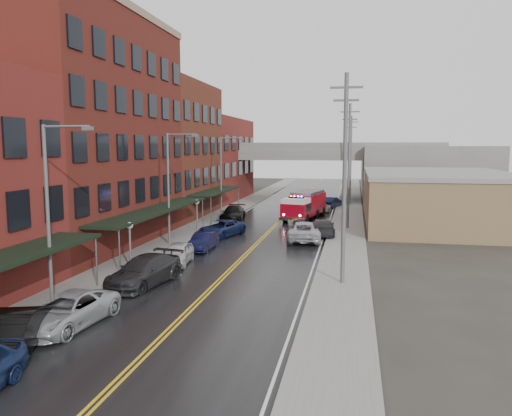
{
  "coord_description": "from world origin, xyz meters",
  "views": [
    {
      "loc": [
        7.75,
        -13.5,
        7.97
      ],
      "look_at": [
        -0.03,
        25.85,
        3.0
      ],
      "focal_mm": 35.0,
      "sensor_mm": 36.0,
      "label": 1
    }
  ],
  "objects": [
    {
      "name": "parked_car_left_5",
      "position": [
        -3.6,
        22.8,
        0.68
      ],
      "size": [
        1.48,
        4.12,
        1.35
      ],
      "primitive_type": "imported",
      "rotation": [
        0.0,
        0.0,
        -0.01
      ],
      "color": "black",
      "rests_on": "ground"
    },
    {
      "name": "street_lamp_0",
      "position": [
        -6.55,
        8.0,
        5.19
      ],
      "size": [
        2.64,
        0.22,
        9.0
      ],
      "color": "#59595B",
      "rests_on": "ground"
    },
    {
      "name": "ground",
      "position": [
        0.0,
        0.0,
        0.0
      ],
      "size": [
        220.0,
        220.0,
        0.0
      ],
      "primitive_type": "plane",
      "color": "#2D2B26",
      "rests_on": "ground"
    },
    {
      "name": "brick_building_c",
      "position": [
        -13.3,
        40.5,
        7.5
      ],
      "size": [
        9.0,
        15.0,
        15.0
      ],
      "primitive_type": "cube",
      "color": "#59271A",
      "rests_on": "ground"
    },
    {
      "name": "awning_2",
      "position": [
        -7.49,
        40.5,
        2.99
      ],
      "size": [
        2.6,
        13.0,
        3.09
      ],
      "color": "black",
      "rests_on": "ground"
    },
    {
      "name": "utility_pole_0",
      "position": [
        7.2,
        15.0,
        6.31
      ],
      "size": [
        1.8,
        0.24,
        12.0
      ],
      "color": "#59595B",
      "rests_on": "ground"
    },
    {
      "name": "sidewalk_right",
      "position": [
        7.3,
        30.0,
        0.07
      ],
      "size": [
        3.0,
        160.0,
        0.15
      ],
      "primitive_type": "cube",
      "color": "slate",
      "rests_on": "ground"
    },
    {
      "name": "sidewalk_left",
      "position": [
        -7.3,
        30.0,
        0.07
      ],
      "size": [
        3.0,
        160.0,
        0.15
      ],
      "primitive_type": "cube",
      "color": "slate",
      "rests_on": "ground"
    },
    {
      "name": "parked_car_left_3",
      "position": [
        -4.02,
        12.77,
        0.83
      ],
      "size": [
        3.31,
        6.06,
        1.67
      ],
      "primitive_type": "imported",
      "rotation": [
        0.0,
        0.0,
        -0.18
      ],
      "color": "#252628",
      "rests_on": "ground"
    },
    {
      "name": "parked_car_left_2",
      "position": [
        -4.58,
        5.8,
        0.74
      ],
      "size": [
        3.01,
        5.55,
        1.48
      ],
      "primitive_type": "imported",
      "rotation": [
        0.0,
        0.0,
        -0.11
      ],
      "color": "#9FA1A7",
      "rests_on": "ground"
    },
    {
      "name": "overpass",
      "position": [
        0.0,
        62.0,
        5.99
      ],
      "size": [
        40.0,
        10.0,
        7.5
      ],
      "color": "slate",
      "rests_on": "ground"
    },
    {
      "name": "parked_car_right_2",
      "position": [
        3.6,
        45.75,
        0.8
      ],
      "size": [
        3.23,
        5.06,
        1.6
      ],
      "primitive_type": "imported",
      "rotation": [
        0.0,
        0.0,
        2.83
      ],
      "color": "silver",
      "rests_on": "ground"
    },
    {
      "name": "globe_lamp_2",
      "position": [
        -6.4,
        30.0,
        2.31
      ],
      "size": [
        0.44,
        0.44,
        3.12
      ],
      "color": "#59595B",
      "rests_on": "ground"
    },
    {
      "name": "parked_car_left_4",
      "position": [
        -3.97,
        18.11,
        0.73
      ],
      "size": [
        2.22,
        4.47,
        1.46
      ],
      "primitive_type": "imported",
      "rotation": [
        0.0,
        0.0,
        0.12
      ],
      "color": "#BCBCBC",
      "rests_on": "ground"
    },
    {
      "name": "globe_lamp_1",
      "position": [
        -6.4,
        16.0,
        2.31
      ],
      "size": [
        0.44,
        0.44,
        3.12
      ],
      "color": "#59595B",
      "rests_on": "ground"
    },
    {
      "name": "curb_left",
      "position": [
        -5.65,
        30.0,
        0.07
      ],
      "size": [
        0.3,
        160.0,
        0.15
      ],
      "primitive_type": "cube",
      "color": "gray",
      "rests_on": "ground"
    },
    {
      "name": "tan_building",
      "position": [
        16.0,
        40.0,
        2.5
      ],
      "size": [
        14.0,
        22.0,
        5.0
      ],
      "primitive_type": "cube",
      "color": "olive",
      "rests_on": "ground"
    },
    {
      "name": "curb_right",
      "position": [
        5.65,
        30.0,
        0.07
      ],
      "size": [
        0.3,
        160.0,
        0.15
      ],
      "primitive_type": "cube",
      "color": "gray",
      "rests_on": "ground"
    },
    {
      "name": "parked_car_left_6",
      "position": [
        -3.76,
        28.8,
        0.72
      ],
      "size": [
        3.95,
        5.68,
        1.44
      ],
      "primitive_type": "imported",
      "rotation": [
        0.0,
        0.0,
        -0.33
      ],
      "color": "#14204D",
      "rests_on": "ground"
    },
    {
      "name": "fire_truck",
      "position": [
        2.42,
        40.72,
        1.63
      ],
      "size": [
        4.64,
        8.63,
        3.01
      ],
      "rotation": [
        0.0,
        0.0,
        -0.21
      ],
      "color": "maroon",
      "rests_on": "ground"
    },
    {
      "name": "parked_car_left_1",
      "position": [
        -5.0,
        2.56,
        0.81
      ],
      "size": [
        3.11,
        5.22,
        1.62
      ],
      "primitive_type": "imported",
      "rotation": [
        0.0,
        0.0,
        0.3
      ],
      "color": "black",
      "rests_on": "ground"
    },
    {
      "name": "brick_building_b",
      "position": [
        -13.3,
        23.0,
        9.0
      ],
      "size": [
        9.0,
        20.0,
        18.0
      ],
      "primitive_type": "cube",
      "color": "#5B1818",
      "rests_on": "ground"
    },
    {
      "name": "parked_car_right_3",
      "position": [
        4.87,
        51.65,
        0.72
      ],
      "size": [
        2.66,
        4.6,
        1.43
      ],
      "primitive_type": "imported",
      "rotation": [
        0.0,
        0.0,
        2.86
      ],
      "color": "black",
      "rests_on": "ground"
    },
    {
      "name": "utility_pole_1",
      "position": [
        7.2,
        35.0,
        6.31
      ],
      "size": [
        1.8,
        0.24,
        12.0
      ],
      "color": "#59595B",
      "rests_on": "ground"
    },
    {
      "name": "utility_pole_2",
      "position": [
        7.2,
        55.0,
        6.31
      ],
      "size": [
        1.8,
        0.24,
        12.0
      ],
      "color": "#59595B",
      "rests_on": "ground"
    },
    {
      "name": "right_far_block",
      "position": [
        18.0,
        70.0,
        4.0
      ],
      "size": [
        18.0,
        30.0,
        8.0
      ],
      "primitive_type": "cube",
      "color": "slate",
      "rests_on": "ground"
    },
    {
      "name": "parked_car_right_1",
      "position": [
        5.0,
        30.89,
        0.78
      ],
      "size": [
        2.68,
        5.56,
        1.56
      ],
      "primitive_type": "imported",
      "rotation": [
        0.0,
        0.0,
        3.24
      ],
      "color": "#28282B",
      "rests_on": "ground"
    },
    {
      "name": "parked_car_left_7",
      "position": [
        -5.0,
        38.24,
        0.78
      ],
      "size": [
        2.54,
        5.51,
        1.56
      ],
      "primitive_type": "imported",
      "rotation": [
        0.0,
        0.0,
        0.07
      ],
      "color": "black",
      "rests_on": "ground"
    },
    {
      "name": "street_lamp_2",
      "position": [
        -6.55,
        40.0,
        5.19
      ],
      "size": [
        2.64,
        0.22,
        9.0
      ],
      "color": "#59595B",
      "rests_on": "ground"
    },
    {
      "name": "brick_building_far",
      "position": [
        -13.3,
        58.0,
        6.0
      ],
      "size": [
        9.0,
        20.0,
        12.0
      ],
      "primitive_type": "cube",
      "color": "maroon",
      "rests_on": "ground"
    },
    {
      "name": "road",
      "position": [
        0.0,
        30.0,
        0.01
      ],
      "size": [
        11.0,
        160.0,
        0.02
      ],
      "primitive_type": "cube",
      "color": "black",
      "rests_on": "ground"
    },
    {
      "name": "street_lamp_1",
      "position": [
        -6.55,
        24.0,
        5.19
      ],
      "size": [
        2.64,
        0.22,
        9.0
      ],
      "color": "#59595B",
      "rests_on": "ground"
    },
    {
      "name": "awning_1",
      "position": [
        -7.49,
        23.0,
        2.99
      ],
      "size": [
        2.6,
        18.0,
        3.09
      ],
      "color": "black",
      "rests_on": "ground"
    },
    {
      "name": "parked_car_right_0",
      "position": [
        3.64,
        28.2,
        0.83
      ],
      "size": [
        3.32,
        6.23,
        1.66
      ],
      "primitive_type": "imported",
      "rotation": [
        0.0,
        0.0,
        3.24
      ],
      "color": "#ABADB4",
      "rests_on": "ground"
    }
  ]
}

